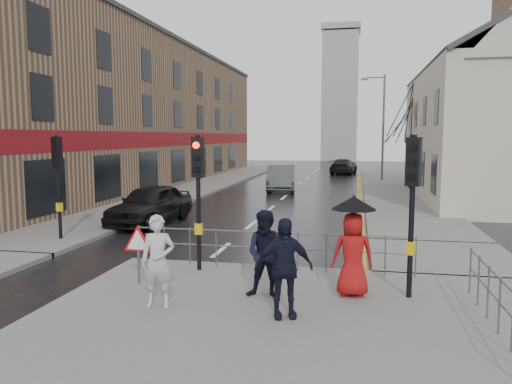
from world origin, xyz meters
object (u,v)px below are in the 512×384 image
at_px(pedestrian_a, 158,261).
at_px(pedestrian_b, 267,254).
at_px(pedestrian_with_umbrella, 353,243).
at_px(car_mid, 281,178).
at_px(pedestrian_d, 284,268).
at_px(car_parked, 150,204).

distance_m(pedestrian_a, pedestrian_b, 2.23).
relative_size(pedestrian_with_umbrella, car_mid, 0.43).
distance_m(pedestrian_with_umbrella, car_mid, 21.84).
relative_size(pedestrian_with_umbrella, pedestrian_d, 1.13).
bearing_deg(car_parked, pedestrian_b, -47.31).
height_order(pedestrian_b, pedestrian_with_umbrella, pedestrian_with_umbrella).
bearing_deg(car_mid, pedestrian_d, -88.79).
bearing_deg(pedestrian_b, car_mid, 99.62).
relative_size(pedestrian_a, car_parked, 0.39).
bearing_deg(pedestrian_d, car_mid, 81.18).
xyz_separation_m(pedestrian_a, pedestrian_d, (2.52, -0.08, 0.02)).
height_order(pedestrian_a, car_parked, pedestrian_a).
bearing_deg(pedestrian_a, car_mid, 82.05).
bearing_deg(car_parked, car_mid, 82.48).
bearing_deg(car_parked, pedestrian_with_umbrella, -38.69).
bearing_deg(pedestrian_a, pedestrian_b, 15.13).
bearing_deg(car_parked, pedestrian_d, -48.35).
distance_m(pedestrian_a, car_mid, 22.79).
height_order(pedestrian_with_umbrella, pedestrian_d, pedestrian_with_umbrella).
relative_size(car_parked, car_mid, 0.94).
bearing_deg(pedestrian_b, pedestrian_with_umbrella, 17.41).
distance_m(pedestrian_with_umbrella, car_parked, 11.36).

